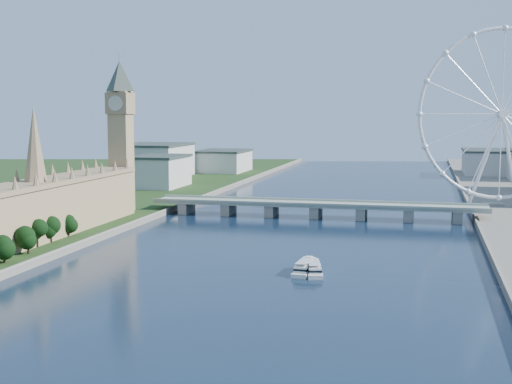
% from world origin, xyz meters
% --- Properties ---
extents(parliament_range, '(24.00, 200.00, 70.00)m').
position_xyz_m(parliament_range, '(-128.00, 170.00, 18.48)').
color(parliament_range, tan).
rests_on(parliament_range, ground).
extents(big_ben, '(20.02, 20.02, 110.00)m').
position_xyz_m(big_ben, '(-128.00, 278.00, 66.57)').
color(big_ben, tan).
rests_on(big_ben, ground).
extents(westminster_bridge, '(220.00, 22.00, 9.50)m').
position_xyz_m(westminster_bridge, '(0.00, 300.00, 6.63)').
color(westminster_bridge, gray).
rests_on(westminster_bridge, ground).
extents(london_eye, '(113.60, 39.12, 124.30)m').
position_xyz_m(london_eye, '(119.98, 355.08, 67.52)').
color(london_eye, silver).
rests_on(london_eye, ground).
extents(city_skyline, '(505.00, 280.00, 32.00)m').
position_xyz_m(city_skyline, '(39.22, 560.08, 16.96)').
color(city_skyline, beige).
rests_on(city_skyline, ground).
extents(tour_boat_near, '(8.76, 27.55, 5.97)m').
position_xyz_m(tour_boat_near, '(19.93, 137.10, 0.00)').
color(tour_boat_near, silver).
rests_on(tour_boat_near, ground).
extents(tour_boat_far, '(12.04, 26.71, 5.69)m').
position_xyz_m(tour_boat_far, '(24.03, 136.16, 0.00)').
color(tour_boat_far, silver).
rests_on(tour_boat_far, ground).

